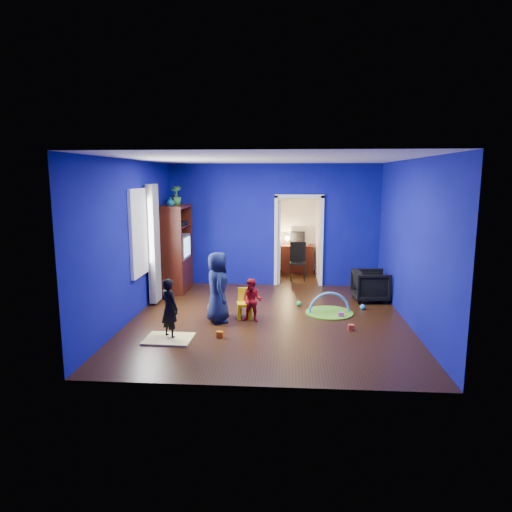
# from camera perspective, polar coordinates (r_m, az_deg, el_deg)

# --- Properties ---
(floor) EXTENTS (5.00, 5.50, 0.01)m
(floor) POSITION_cam_1_polar(r_m,az_deg,el_deg) (8.49, 1.51, -7.90)
(floor) COLOR black
(floor) RESTS_ON ground
(ceiling) EXTENTS (5.00, 5.50, 0.01)m
(ceiling) POSITION_cam_1_polar(r_m,az_deg,el_deg) (8.09, 1.60, 12.06)
(ceiling) COLOR white
(ceiling) RESTS_ON wall_back
(wall_back) EXTENTS (5.00, 0.02, 2.90)m
(wall_back) POSITION_cam_1_polar(r_m,az_deg,el_deg) (10.89, 2.22, 3.86)
(wall_back) COLOR #0A0C79
(wall_back) RESTS_ON floor
(wall_front) EXTENTS (5.00, 0.02, 2.90)m
(wall_front) POSITION_cam_1_polar(r_m,az_deg,el_deg) (5.46, 0.22, -2.19)
(wall_front) COLOR #0A0C79
(wall_front) RESTS_ON floor
(wall_left) EXTENTS (0.02, 5.50, 2.90)m
(wall_left) POSITION_cam_1_polar(r_m,az_deg,el_deg) (8.65, -15.25, 1.94)
(wall_left) COLOR #0A0C79
(wall_left) RESTS_ON floor
(wall_right) EXTENTS (0.02, 5.50, 2.90)m
(wall_right) POSITION_cam_1_polar(r_m,az_deg,el_deg) (8.43, 18.79, 1.57)
(wall_right) COLOR #0A0C79
(wall_right) RESTS_ON floor
(alcove) EXTENTS (1.00, 1.75, 2.50)m
(alcove) POSITION_cam_1_polar(r_m,az_deg,el_deg) (11.78, 5.28, 3.30)
(alcove) COLOR silver
(alcove) RESTS_ON floor
(armchair) EXTENTS (0.77, 0.75, 0.65)m
(armchair) POSITION_cam_1_polar(r_m,az_deg,el_deg) (9.93, 14.13, -3.62)
(armchair) COLOR black
(armchair) RESTS_ON floor
(child_black) EXTENTS (0.43, 0.41, 0.99)m
(child_black) POSITION_cam_1_polar(r_m,az_deg,el_deg) (7.54, -10.77, -6.45)
(child_black) COLOR black
(child_black) RESTS_ON floor
(child_navy) EXTENTS (0.56, 0.71, 1.28)m
(child_navy) POSITION_cam_1_polar(r_m,az_deg,el_deg) (8.22, -4.83, -3.91)
(child_navy) COLOR #10133B
(child_navy) RESTS_ON floor
(toddler_red) EXTENTS (0.44, 0.38, 0.79)m
(toddler_red) POSITION_cam_1_polar(r_m,az_deg,el_deg) (8.24, -0.49, -5.57)
(toddler_red) COLOR #AF1227
(toddler_red) RESTS_ON floor
(vase) EXTENTS (0.24, 0.24, 0.19)m
(vase) POSITION_cam_1_polar(r_m,az_deg,el_deg) (10.18, -10.64, 6.69)
(vase) COLOR #0B595F
(vase) RESTS_ON tv_armoire
(potted_plant) EXTENTS (0.27, 0.27, 0.43)m
(potted_plant) POSITION_cam_1_polar(r_m,az_deg,el_deg) (10.67, -9.95, 7.50)
(potted_plant) COLOR green
(potted_plant) RESTS_ON tv_armoire
(tv_armoire) EXTENTS (0.58, 1.14, 1.96)m
(tv_armoire) POSITION_cam_1_polar(r_m,az_deg,el_deg) (10.58, -10.04, 0.96)
(tv_armoire) COLOR #391209
(tv_armoire) RESTS_ON floor
(crt_tv) EXTENTS (0.46, 0.70, 0.54)m
(crt_tv) POSITION_cam_1_polar(r_m,az_deg,el_deg) (10.56, -9.84, 1.18)
(crt_tv) COLOR silver
(crt_tv) RESTS_ON tv_armoire
(yellow_blanket) EXTENTS (0.77, 0.62, 0.03)m
(yellow_blanket) POSITION_cam_1_polar(r_m,az_deg,el_deg) (7.60, -10.85, -10.13)
(yellow_blanket) COLOR #F2E07A
(yellow_blanket) RESTS_ON floor
(hopper_ball) EXTENTS (0.37, 0.37, 0.37)m
(hopper_ball) POSITION_cam_1_polar(r_m,az_deg,el_deg) (8.58, -4.85, -6.46)
(hopper_ball) COLOR yellow
(hopper_ball) RESTS_ON floor
(kid_chair) EXTENTS (0.33, 0.33, 0.50)m
(kid_chair) POSITION_cam_1_polar(r_m,az_deg,el_deg) (8.49, -1.40, -6.14)
(kid_chair) COLOR yellow
(kid_chair) RESTS_ON floor
(play_mat) EXTENTS (0.91, 0.91, 0.02)m
(play_mat) POSITION_cam_1_polar(r_m,az_deg,el_deg) (8.94, 9.13, -7.02)
(play_mat) COLOR #3E9321
(play_mat) RESTS_ON floor
(toy_arch) EXTENTS (0.82, 0.17, 0.82)m
(toy_arch) POSITION_cam_1_polar(r_m,az_deg,el_deg) (8.94, 9.13, -6.97)
(toy_arch) COLOR #3F8CD8
(toy_arch) RESTS_ON floor
(window_left) EXTENTS (0.03, 0.95, 1.55)m
(window_left) POSITION_cam_1_polar(r_m,az_deg,el_deg) (8.96, -14.45, 2.89)
(window_left) COLOR white
(window_left) RESTS_ON wall_left
(curtain) EXTENTS (0.14, 0.42, 2.40)m
(curtain) POSITION_cam_1_polar(r_m,az_deg,el_deg) (9.48, -12.66, 1.50)
(curtain) COLOR slate
(curtain) RESTS_ON floor
(doorway) EXTENTS (1.16, 0.10, 2.10)m
(doorway) POSITION_cam_1_polar(r_m,az_deg,el_deg) (10.94, 5.35, 1.74)
(doorway) COLOR white
(doorway) RESTS_ON floor
(study_desk) EXTENTS (0.88, 0.44, 0.75)m
(study_desk) POSITION_cam_1_polar(r_m,az_deg,el_deg) (12.54, 5.17, -0.34)
(study_desk) COLOR #3D140A
(study_desk) RESTS_ON floor
(desk_monitor) EXTENTS (0.40, 0.05, 0.32)m
(desk_monitor) POSITION_cam_1_polar(r_m,az_deg,el_deg) (12.57, 5.20, 2.34)
(desk_monitor) COLOR black
(desk_monitor) RESTS_ON study_desk
(desk_lamp) EXTENTS (0.14, 0.14, 0.14)m
(desk_lamp) POSITION_cam_1_polar(r_m,az_deg,el_deg) (12.51, 3.92, 2.22)
(desk_lamp) COLOR #FFD88C
(desk_lamp) RESTS_ON study_desk
(folding_chair) EXTENTS (0.40, 0.40, 0.92)m
(folding_chair) POSITION_cam_1_polar(r_m,az_deg,el_deg) (11.58, 5.25, -0.77)
(folding_chair) COLOR black
(folding_chair) RESTS_ON floor
(book_shelf) EXTENTS (0.88, 0.24, 0.04)m
(book_shelf) POSITION_cam_1_polar(r_m,az_deg,el_deg) (12.46, 5.28, 7.21)
(book_shelf) COLOR white
(book_shelf) RESTS_ON study_desk
(toy_0) EXTENTS (0.10, 0.08, 0.10)m
(toy_0) POSITION_cam_1_polar(r_m,az_deg,el_deg) (8.06, 11.80, -8.73)
(toy_0) COLOR #F24928
(toy_0) RESTS_ON floor
(toy_1) EXTENTS (0.11, 0.11, 0.11)m
(toy_1) POSITION_cam_1_polar(r_m,az_deg,el_deg) (9.31, 13.18, -6.20)
(toy_1) COLOR #2490D0
(toy_1) RESTS_ON floor
(toy_2) EXTENTS (0.10, 0.08, 0.10)m
(toy_2) POSITION_cam_1_polar(r_m,az_deg,el_deg) (7.58, -4.56, -9.74)
(toy_2) COLOR orange
(toy_2) RESTS_ON floor
(toy_3) EXTENTS (0.11, 0.11, 0.11)m
(toy_3) POSITION_cam_1_polar(r_m,az_deg,el_deg) (9.36, 5.39, -5.90)
(toy_3) COLOR green
(toy_3) RESTS_ON floor
(toy_4) EXTENTS (0.10, 0.08, 0.10)m
(toy_4) POSITION_cam_1_polar(r_m,az_deg,el_deg) (8.71, 10.57, -7.26)
(toy_4) COLOR #CF4DB8
(toy_4) RESTS_ON floor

